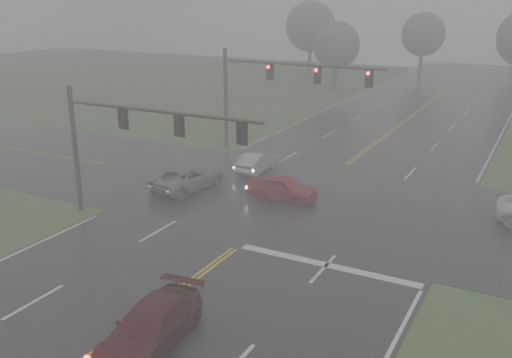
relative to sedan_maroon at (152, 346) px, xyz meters
The scene contains 12 objects.
main_road 14.22m from the sedan_maroon, 95.66° to the left, with size 18.00×160.00×0.02m, color black.
cross_street 16.21m from the sedan_maroon, 94.96° to the left, with size 120.00×14.00×0.02m, color black.
stop_bar 9.10m from the sedan_maroon, 70.09° to the left, with size 8.50×0.50×0.01m, color #BDBDBD.
sedan_maroon is the anchor object (origin of this frame).
sedan_red 15.66m from the sedan_maroon, 98.74° to the left, with size 1.68×4.19×1.43m, color maroon.
sedan_silver 20.73m from the sedan_maroon, 107.70° to the left, with size 1.39×4.00×1.32m, color #989B9F.
car_grey 16.72m from the sedan_maroon, 120.03° to the left, with size 2.40×5.21×1.45m, color slate.
signal_gantry_near 12.77m from the sedan_maroon, 133.23° to the left, with size 11.63×0.30×6.97m.
signal_gantry_far 26.31m from the sedan_maroon, 107.52° to the left, with size 12.68×0.39×7.70m.
tree_nw_a 57.05m from the sedan_maroon, 104.16° to the left, with size 5.81×5.81×8.54m.
tree_n_mid 74.13m from the sedan_maroon, 95.70° to the left, with size 6.27×6.27×9.21m.
tree_nw_b 71.00m from the sedan_maroon, 108.45° to the left, with size 7.35×7.35×10.80m.
Camera 1 is at (12.49, -7.40, 11.49)m, focal length 40.00 mm.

